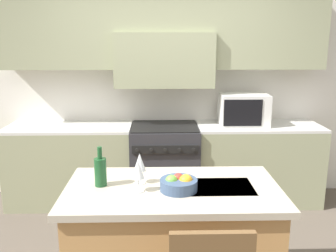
{
  "coord_description": "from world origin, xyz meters",
  "views": [
    {
      "loc": [
        -0.07,
        -2.54,
        1.89
      ],
      "look_at": [
        0.01,
        0.55,
        1.16
      ],
      "focal_mm": 40.0,
      "sensor_mm": 36.0,
      "label": 1
    }
  ],
  "objects_px": {
    "microwave": "(243,110)",
    "fruit_bowl": "(179,184)",
    "range_stove": "(165,164)",
    "wine_glass_near": "(138,170)",
    "wine_bottle": "(100,171)",
    "wine_glass_far": "(140,163)"
  },
  "relations": [
    {
      "from": "microwave",
      "to": "wine_bottle",
      "type": "relative_size",
      "value": 1.95
    },
    {
      "from": "range_stove",
      "to": "microwave",
      "type": "distance_m",
      "value": 1.1
    },
    {
      "from": "microwave",
      "to": "wine_bottle",
      "type": "distance_m",
      "value": 2.21
    },
    {
      "from": "microwave",
      "to": "wine_glass_near",
      "type": "relative_size",
      "value": 2.5
    },
    {
      "from": "wine_glass_far",
      "to": "fruit_bowl",
      "type": "xyz_separation_m",
      "value": [
        0.26,
        -0.13,
        -0.1
      ]
    },
    {
      "from": "range_stove",
      "to": "wine_glass_far",
      "type": "bearing_deg",
      "value": -96.74
    },
    {
      "from": "microwave",
      "to": "wine_glass_far",
      "type": "distance_m",
      "value": 2.02
    },
    {
      "from": "range_stove",
      "to": "microwave",
      "type": "xyz_separation_m",
      "value": [
        0.9,
        0.02,
        0.64
      ]
    },
    {
      "from": "wine_glass_far",
      "to": "microwave",
      "type": "bearing_deg",
      "value": 57.26
    },
    {
      "from": "microwave",
      "to": "fruit_bowl",
      "type": "height_order",
      "value": "microwave"
    },
    {
      "from": "wine_bottle",
      "to": "fruit_bowl",
      "type": "height_order",
      "value": "wine_bottle"
    },
    {
      "from": "wine_bottle",
      "to": "microwave",
      "type": "bearing_deg",
      "value": 52.03
    },
    {
      "from": "wine_glass_near",
      "to": "fruit_bowl",
      "type": "relative_size",
      "value": 0.86
    },
    {
      "from": "fruit_bowl",
      "to": "wine_glass_near",
      "type": "bearing_deg",
      "value": -176.99
    },
    {
      "from": "microwave",
      "to": "wine_glass_near",
      "type": "height_order",
      "value": "microwave"
    },
    {
      "from": "range_stove",
      "to": "wine_glass_near",
      "type": "bearing_deg",
      "value": -96.36
    },
    {
      "from": "wine_glass_near",
      "to": "wine_glass_far",
      "type": "distance_m",
      "value": 0.15
    },
    {
      "from": "wine_glass_far",
      "to": "wine_bottle",
      "type": "bearing_deg",
      "value": -171.62
    },
    {
      "from": "microwave",
      "to": "wine_bottle",
      "type": "bearing_deg",
      "value": -127.97
    },
    {
      "from": "wine_glass_near",
      "to": "wine_glass_far",
      "type": "height_order",
      "value": "same"
    },
    {
      "from": "microwave",
      "to": "fruit_bowl",
      "type": "xyz_separation_m",
      "value": [
        -0.83,
        -1.83,
        -0.14
      ]
    },
    {
      "from": "range_stove",
      "to": "wine_glass_near",
      "type": "relative_size",
      "value": 4.3
    }
  ]
}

